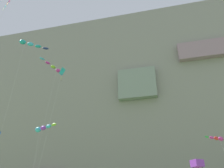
{
  "coord_description": "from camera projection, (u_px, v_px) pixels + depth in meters",
  "views": [
    {
      "loc": [
        7.01,
        -4.27,
        3.9
      ],
      "look_at": [
        0.05,
        24.28,
        19.41
      ],
      "focal_mm": 37.42,
      "sensor_mm": 36.0,
      "label": 1
    }
  ],
  "objects": [
    {
      "name": "kite_diamond_low_center",
      "position": [
        61.0,
        78.0,
        41.98
      ],
      "size": [
        1.7,
        4.12,
        26.76
      ],
      "color": "teal",
      "rests_on": "ground"
    },
    {
      "name": "kite_windsock_mid_right",
      "position": [
        43.0,
        128.0,
        35.9
      ],
      "size": [
        4.65,
        2.76,
        15.04
      ],
      "color": "#38B2D1",
      "rests_on": "ground"
    },
    {
      "name": "kite_windsock_far_left",
      "position": [
        217.0,
        139.0,
        30.04
      ],
      "size": [
        2.98,
        5.02,
        12.06
      ],
      "color": "#CC3399",
      "rests_on": "ground"
    },
    {
      "name": "kite_windsock_front_field",
      "position": [
        30.0,
        44.0,
        47.41
      ],
      "size": [
        5.29,
        4.9,
        33.94
      ],
      "color": "teal",
      "rests_on": "ground"
    },
    {
      "name": "kite_banner_low_left",
      "position": [
        2.0,
        13.0,
        29.81
      ],
      "size": [
        3.32,
        6.43,
        28.58
      ],
      "color": "black",
      "rests_on": "ground"
    },
    {
      "name": "kite_windsock_upper_mid",
      "position": [
        54.0,
        67.0,
        51.8
      ],
      "size": [
        3.28,
        5.95,
        32.09
      ],
      "color": "#CC3399",
      "rests_on": "ground"
    },
    {
      "name": "cliff_face",
      "position": [
        144.0,
        113.0,
        78.37
      ],
      "size": [
        180.0,
        30.4,
        63.62
      ],
      "color": "gray",
      "rests_on": "ground"
    }
  ]
}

